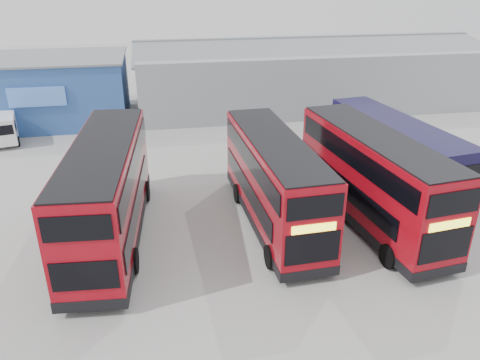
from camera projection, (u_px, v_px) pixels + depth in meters
ground_plane at (274, 207)px, 24.43m from camera, size 120.00×120.00×0.00m
office_block at (49, 89)px, 37.16m from camera, size 12.30×8.32×5.12m
maintenance_shed at (306, 73)px, 42.54m from camera, size 30.50×12.00×5.89m
double_decker_left at (107, 194)px, 20.68m from camera, size 3.46×11.13×4.64m
double_decker_centre at (274, 183)px, 22.07m from camera, size 2.97×10.38×4.35m
double_decker_right at (372, 180)px, 22.20m from camera, size 3.75×10.85×4.50m
single_decker_blue at (395, 145)px, 28.45m from camera, size 4.20×11.70×3.11m
panel_van at (2, 125)px, 33.31m from camera, size 2.89×5.08×2.09m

